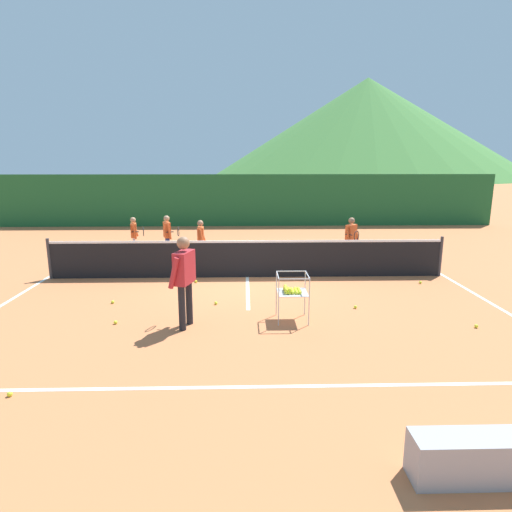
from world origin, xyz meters
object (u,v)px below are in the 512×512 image
object	(u,v)px
instructor	(184,273)
student_0	(134,233)
tennis_ball_5	(196,281)
tennis_ball_3	(216,303)
tennis_net	(247,258)
tennis_ball_0	(10,394)
tennis_ball_4	(420,282)
student_3	(351,235)
tennis_ball_1	(188,282)
courtside_bench	(489,457)
tennis_ball_8	(355,307)
tennis_ball_2	(476,326)
tennis_ball_7	(115,322)
student_1	(168,233)
tennis_ball_6	(113,302)
student_2	(201,238)
ball_cart	(292,291)

from	to	relation	value
instructor	student_0	world-z (taller)	instructor
student_0	tennis_ball_5	xyz separation A→B (m)	(2.24, -3.10, -0.71)
tennis_ball_3	tennis_ball_5	distance (m)	1.79
tennis_net	tennis_ball_0	world-z (taller)	tennis_net
tennis_ball_4	student_3	bearing A→B (deg)	116.46
tennis_ball_1	courtside_bench	bearing A→B (deg)	-61.51
student_3	tennis_ball_8	bearing A→B (deg)	-102.07
tennis_net	tennis_ball_1	distance (m)	1.63
tennis_ball_3	tennis_ball_4	world-z (taller)	same
tennis_ball_2	tennis_ball_4	size ratio (longest dim) A/B	1.00
tennis_ball_4	tennis_ball_7	size ratio (longest dim) A/B	1.00
tennis_ball_0	tennis_ball_7	distance (m)	2.59
tennis_ball_7	courtside_bench	size ratio (longest dim) A/B	0.05
student_1	tennis_ball_6	distance (m)	4.42
student_1	courtside_bench	size ratio (longest dim) A/B	0.89
student_1	tennis_ball_8	bearing A→B (deg)	-45.89
tennis_ball_2	instructor	bearing A→B (deg)	177.73
student_1	tennis_ball_2	size ratio (longest dim) A/B	19.61
tennis_ball_2	student_3	bearing A→B (deg)	101.35
tennis_ball_2	tennis_ball_8	xyz separation A→B (m)	(-1.94, 1.10, 0.00)
student_2	courtside_bench	bearing A→B (deg)	-68.10
student_0	tennis_ball_1	bearing A→B (deg)	-56.74
tennis_ball_2	tennis_ball_3	bearing A→B (deg)	163.50
tennis_ball_7	instructor	bearing A→B (deg)	-6.74
student_0	tennis_ball_6	world-z (taller)	student_0
tennis_ball_0	student_0	bearing A→B (deg)	92.79
student_0	student_2	xyz separation A→B (m)	(2.19, -1.06, 0.02)
tennis_ball_2	tennis_ball_5	world-z (taller)	same
student_3	ball_cart	world-z (taller)	student_3
ball_cart	student_2	bearing A→B (deg)	114.77
ball_cart	tennis_ball_1	world-z (taller)	ball_cart
tennis_net	tennis_ball_7	size ratio (longest dim) A/B	149.91
ball_cart	tennis_ball_3	world-z (taller)	ball_cart
student_1	tennis_ball_1	bearing A→B (deg)	-71.10
student_0	tennis_ball_6	bearing A→B (deg)	-82.16
tennis_net	instructor	distance (m)	3.62
tennis_ball_7	student_3	bearing A→B (deg)	41.18
ball_cart	tennis_ball_2	world-z (taller)	ball_cart
instructor	tennis_ball_7	distance (m)	1.66
student_1	tennis_ball_8	distance (m)	6.71
tennis_ball_8	tennis_ball_4	bearing A→B (deg)	40.61
student_3	student_1	bearing A→B (deg)	173.37
tennis_ball_3	tennis_ball_5	size ratio (longest dim) A/B	1.00
student_0	tennis_ball_7	xyz separation A→B (m)	(1.04, -5.85, -0.71)
tennis_ball_1	tennis_ball_8	bearing A→B (deg)	-28.14
student_2	ball_cart	size ratio (longest dim) A/B	1.43
student_0	tennis_ball_6	xyz separation A→B (m)	(0.64, -4.66, -0.71)
tennis_ball_0	tennis_ball_6	world-z (taller)	same
tennis_ball_4	tennis_ball_5	bearing A→B (deg)	177.57
student_1	tennis_ball_8	xyz separation A→B (m)	(4.64, -4.79, -0.77)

